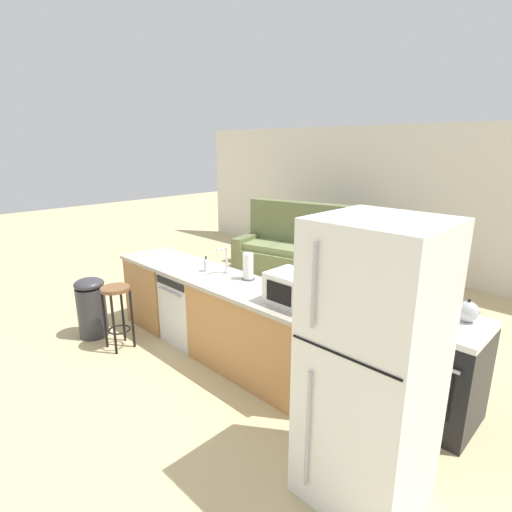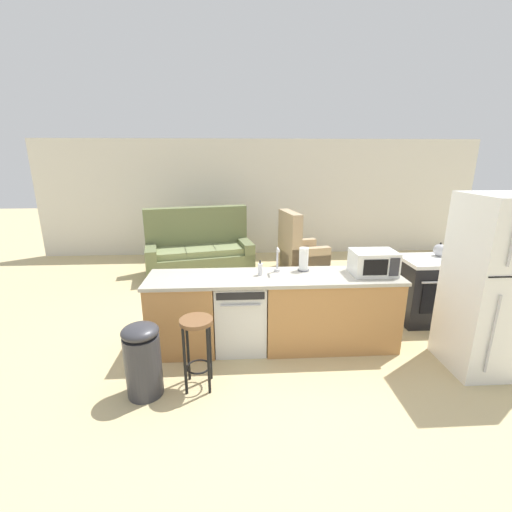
{
  "view_description": "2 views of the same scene",
  "coord_description": "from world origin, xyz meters",
  "px_view_note": "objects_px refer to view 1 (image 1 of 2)",
  "views": [
    {
      "loc": [
        3.37,
        -2.62,
        2.28
      ],
      "look_at": [
        0.26,
        0.56,
        1.02
      ],
      "focal_mm": 28.0,
      "sensor_mm": 36.0,
      "label": 1
    },
    {
      "loc": [
        -0.28,
        -3.71,
        2.23
      ],
      "look_at": [
        -0.04,
        0.45,
        1.01
      ],
      "focal_mm": 24.0,
      "sensor_mm": 36.0,
      "label": 2
    }
  ],
  "objects_px": {
    "paper_towel_roll": "(248,267)",
    "trash_bin": "(92,307)",
    "soap_bottle": "(206,265)",
    "microwave": "(296,289)",
    "kettle": "(468,311)",
    "dishwasher": "(193,306)",
    "couch": "(294,252)",
    "stove_range": "(432,369)",
    "bar_stool": "(117,304)",
    "armchair": "(398,279)",
    "refrigerator": "(372,368)"
  },
  "relations": [
    {
      "from": "paper_towel_roll",
      "to": "trash_bin",
      "type": "distance_m",
      "value": 2.08
    },
    {
      "from": "soap_bottle",
      "to": "microwave",
      "type": "bearing_deg",
      "value": -1.71
    },
    {
      "from": "kettle",
      "to": "trash_bin",
      "type": "relative_size",
      "value": 0.28
    },
    {
      "from": "dishwasher",
      "to": "soap_bottle",
      "type": "relative_size",
      "value": 4.77
    },
    {
      "from": "paper_towel_roll",
      "to": "trash_bin",
      "type": "xyz_separation_m",
      "value": [
        -1.71,
        -0.99,
        -0.66
      ]
    },
    {
      "from": "couch",
      "to": "stove_range",
      "type": "bearing_deg",
      "value": -34.27
    },
    {
      "from": "bar_stool",
      "to": "armchair",
      "type": "xyz_separation_m",
      "value": [
        1.64,
        3.56,
        -0.19
      ]
    },
    {
      "from": "dishwasher",
      "to": "couch",
      "type": "xyz_separation_m",
      "value": [
        -0.77,
        2.85,
        -0.03
      ]
    },
    {
      "from": "armchair",
      "to": "stove_range",
      "type": "bearing_deg",
      "value": -58.74
    },
    {
      "from": "soap_bottle",
      "to": "armchair",
      "type": "height_order",
      "value": "armchair"
    },
    {
      "from": "kettle",
      "to": "paper_towel_roll",
      "type": "bearing_deg",
      "value": -165.83
    },
    {
      "from": "bar_stool",
      "to": "trash_bin",
      "type": "distance_m",
      "value": 0.54
    },
    {
      "from": "dishwasher",
      "to": "refrigerator",
      "type": "relative_size",
      "value": 0.45
    },
    {
      "from": "stove_range",
      "to": "bar_stool",
      "type": "distance_m",
      "value": 3.29
    },
    {
      "from": "stove_range",
      "to": "kettle",
      "type": "relative_size",
      "value": 4.39
    },
    {
      "from": "kettle",
      "to": "couch",
      "type": "xyz_separation_m",
      "value": [
        -3.54,
        2.17,
        -0.59
      ]
    },
    {
      "from": "trash_bin",
      "to": "bar_stool",
      "type": "bearing_deg",
      "value": 9.23
    },
    {
      "from": "refrigerator",
      "to": "soap_bottle",
      "type": "xyz_separation_m",
      "value": [
        -2.36,
        0.59,
        0.03
      ]
    },
    {
      "from": "microwave",
      "to": "bar_stool",
      "type": "height_order",
      "value": "microwave"
    },
    {
      "from": "dishwasher",
      "to": "stove_range",
      "type": "relative_size",
      "value": 0.93
    },
    {
      "from": "dishwasher",
      "to": "refrigerator",
      "type": "height_order",
      "value": "refrigerator"
    },
    {
      "from": "armchair",
      "to": "microwave",
      "type": "bearing_deg",
      "value": -83.14
    },
    {
      "from": "dishwasher",
      "to": "microwave",
      "type": "height_order",
      "value": "microwave"
    },
    {
      "from": "refrigerator",
      "to": "armchair",
      "type": "bearing_deg",
      "value": 112.29
    },
    {
      "from": "couch",
      "to": "armchair",
      "type": "bearing_deg",
      "value": -0.37
    },
    {
      "from": "dishwasher",
      "to": "refrigerator",
      "type": "distance_m",
      "value": 2.71
    },
    {
      "from": "paper_towel_roll",
      "to": "armchair",
      "type": "xyz_separation_m",
      "value": [
        0.44,
        2.66,
        -0.69
      ]
    },
    {
      "from": "stove_range",
      "to": "paper_towel_roll",
      "type": "distance_m",
      "value": 1.96
    },
    {
      "from": "dishwasher",
      "to": "refrigerator",
      "type": "xyz_separation_m",
      "value": [
        2.6,
        -0.55,
        0.52
      ]
    },
    {
      "from": "couch",
      "to": "armchair",
      "type": "relative_size",
      "value": 1.79
    },
    {
      "from": "paper_towel_roll",
      "to": "bar_stool",
      "type": "distance_m",
      "value": 1.58
    },
    {
      "from": "microwave",
      "to": "paper_towel_roll",
      "type": "distance_m",
      "value": 0.8
    },
    {
      "from": "kettle",
      "to": "couch",
      "type": "relative_size",
      "value": 0.1
    },
    {
      "from": "microwave",
      "to": "bar_stool",
      "type": "distance_m",
      "value": 2.17
    },
    {
      "from": "stove_range",
      "to": "kettle",
      "type": "height_order",
      "value": "kettle"
    },
    {
      "from": "paper_towel_roll",
      "to": "couch",
      "type": "height_order",
      "value": "couch"
    },
    {
      "from": "dishwasher",
      "to": "bar_stool",
      "type": "relative_size",
      "value": 1.14
    },
    {
      "from": "dishwasher",
      "to": "armchair",
      "type": "xyz_separation_m",
      "value": [
        1.21,
        2.83,
        -0.07
      ]
    },
    {
      "from": "paper_towel_roll",
      "to": "armchair",
      "type": "relative_size",
      "value": 0.24
    },
    {
      "from": "armchair",
      "to": "kettle",
      "type": "bearing_deg",
      "value": -54.17
    },
    {
      "from": "dishwasher",
      "to": "armchair",
      "type": "bearing_deg",
      "value": 66.83
    },
    {
      "from": "armchair",
      "to": "refrigerator",
      "type": "bearing_deg",
      "value": -67.71
    },
    {
      "from": "soap_bottle",
      "to": "kettle",
      "type": "relative_size",
      "value": 0.86
    },
    {
      "from": "microwave",
      "to": "paper_towel_roll",
      "type": "bearing_deg",
      "value": 167.41
    },
    {
      "from": "stove_range",
      "to": "trash_bin",
      "type": "bearing_deg",
      "value": -158.95
    },
    {
      "from": "dishwasher",
      "to": "soap_bottle",
      "type": "height_order",
      "value": "soap_bottle"
    },
    {
      "from": "couch",
      "to": "armchair",
      "type": "xyz_separation_m",
      "value": [
        1.99,
        -0.01,
        -0.04
      ]
    },
    {
      "from": "paper_towel_roll",
      "to": "kettle",
      "type": "bearing_deg",
      "value": 14.17
    },
    {
      "from": "paper_towel_roll",
      "to": "microwave",
      "type": "bearing_deg",
      "value": -12.59
    },
    {
      "from": "soap_bottle",
      "to": "kettle",
      "type": "xyz_separation_m",
      "value": [
        2.53,
        0.64,
        0.01
      ]
    }
  ]
}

